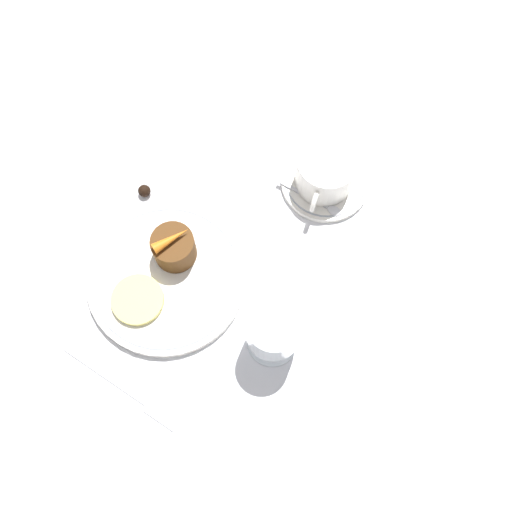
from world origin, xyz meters
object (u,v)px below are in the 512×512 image
object	(u,v)px
dinner_plate	(166,278)
wine_glass	(274,330)
dessert_cake	(174,248)
coffee_cup	(326,171)
fork	(133,394)

from	to	relation	value
dinner_plate	wine_glass	distance (m)	0.19
wine_glass	dessert_cake	bearing A→B (deg)	-112.61
coffee_cup	wine_glass	world-z (taller)	wine_glass
dinner_plate	coffee_cup	size ratio (longest dim) A/B	2.02
wine_glass	fork	distance (m)	0.22
dinner_plate	coffee_cup	xyz separation A→B (m)	(-0.23, 0.17, 0.03)
dinner_plate	coffee_cup	distance (m)	0.28
dinner_plate	dessert_cake	size ratio (longest dim) A/B	3.73
dinner_plate	fork	world-z (taller)	dinner_plate
coffee_cup	dessert_cake	bearing A→B (deg)	-41.69
fork	dessert_cake	distance (m)	0.21
dinner_plate	fork	size ratio (longest dim) A/B	1.21
coffee_cup	fork	xyz separation A→B (m)	(0.39, -0.15, -0.04)
wine_glass	dinner_plate	bearing A→B (deg)	-101.31
coffee_cup	dessert_cake	size ratio (longest dim) A/B	1.85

